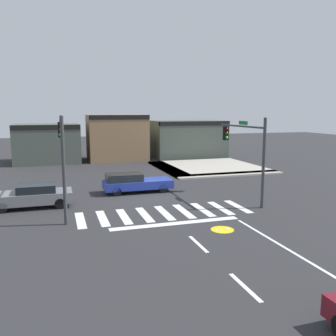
# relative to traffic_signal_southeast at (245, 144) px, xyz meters

# --- Properties ---
(ground_plane) EXTENTS (120.00, 120.00, 0.00)m
(ground_plane) POSITION_rel_traffic_signal_southeast_xyz_m (-5.80, 2.91, -3.60)
(ground_plane) COLOR #2B2B2D
(crosswalk_near) EXTENTS (9.65, 2.99, 0.01)m
(crosswalk_near) POSITION_rel_traffic_signal_southeast_xyz_m (-5.80, -1.59, -3.60)
(crosswalk_near) COLOR silver
(crosswalk_near) RESTS_ON ground_plane
(lane_markings) EXTENTS (6.80, 24.25, 0.01)m
(lane_markings) POSITION_rel_traffic_signal_southeast_xyz_m (-4.74, -9.83, -3.60)
(lane_markings) COLOR white
(lane_markings) RESTS_ON ground_plane
(bike_detector_marking) EXTENTS (1.12, 1.12, 0.01)m
(bike_detector_marking) POSITION_rel_traffic_signal_southeast_xyz_m (-3.98, -5.18, -3.60)
(bike_detector_marking) COLOR yellow
(bike_detector_marking) RESTS_ON ground_plane
(curb_corner_northeast) EXTENTS (10.00, 10.60, 0.15)m
(curb_corner_northeast) POSITION_rel_traffic_signal_southeast_xyz_m (2.69, 12.32, -3.53)
(curb_corner_northeast) COLOR #B2AA9E
(curb_corner_northeast) RESTS_ON ground_plane
(storefront_row) EXTENTS (24.38, 6.24, 5.24)m
(storefront_row) POSITION_rel_traffic_signal_southeast_xyz_m (-3.47, 21.79, -1.26)
(storefront_row) COLOR #4C564C
(storefront_row) RESTS_ON ground_plane
(traffic_signal_southeast) EXTENTS (0.32, 5.70, 5.28)m
(traffic_signal_southeast) POSITION_rel_traffic_signal_southeast_xyz_m (0.00, 0.00, 0.00)
(traffic_signal_southeast) COLOR #383A3D
(traffic_signal_southeast) RESTS_ON ground_plane
(traffic_signal_southwest) EXTENTS (0.32, 6.02, 5.43)m
(traffic_signal_southwest) POSITION_rel_traffic_signal_southeast_xyz_m (-11.13, 0.25, 0.26)
(traffic_signal_southwest) COLOR #383A3D
(traffic_signal_southwest) RESTS_ON ground_plane
(car_blue) EXTENTS (4.78, 1.85, 1.36)m
(car_blue) POSITION_rel_traffic_signal_southeast_xyz_m (-6.33, 4.07, -2.90)
(car_blue) COLOR #23389E
(car_blue) RESTS_ON ground_plane
(car_gray) EXTENTS (4.57, 1.90, 1.39)m
(car_gray) POSITION_rel_traffic_signal_southeast_xyz_m (-12.88, 1.90, -2.89)
(car_gray) COLOR slate
(car_gray) RESTS_ON ground_plane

